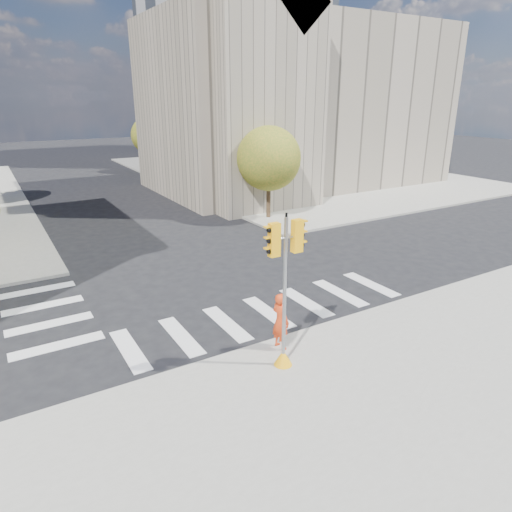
# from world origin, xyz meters

# --- Properties ---
(ground) EXTENTS (160.00, 160.00, 0.00)m
(ground) POSITION_xyz_m (0.00, 0.00, 0.00)
(ground) COLOR black
(ground) RESTS_ON ground
(sidewalk_near) EXTENTS (30.00, 14.00, 0.15)m
(sidewalk_near) POSITION_xyz_m (0.00, -11.00, 0.07)
(sidewalk_near) COLOR gray
(sidewalk_near) RESTS_ON ground
(sidewalk_far_right) EXTENTS (28.00, 40.00, 0.15)m
(sidewalk_far_right) POSITION_xyz_m (20.00, 26.00, 0.07)
(sidewalk_far_right) COLOR gray
(sidewalk_far_right) RESTS_ON ground
(civic_building) EXTENTS (26.00, 16.00, 19.39)m
(civic_building) POSITION_xyz_m (15.59, 19.12, 7.26)
(civic_building) COLOR gray
(civic_building) RESTS_ON ground
(office_tower) EXTENTS (20.00, 18.00, 30.00)m
(office_tower) POSITION_xyz_m (22.00, 42.00, 15.00)
(office_tower) COLOR #9EA0A3
(office_tower) RESTS_ON ground
(tree_re_near) EXTENTS (4.20, 4.20, 6.16)m
(tree_re_near) POSITION_xyz_m (7.50, 10.00, 4.05)
(tree_re_near) COLOR #382616
(tree_re_near) RESTS_ON ground
(tree_re_mid) EXTENTS (4.60, 4.60, 6.66)m
(tree_re_mid) POSITION_xyz_m (7.50, 22.00, 4.35)
(tree_re_mid) COLOR #382616
(tree_re_mid) RESTS_ON ground
(tree_re_far) EXTENTS (4.00, 4.00, 5.88)m
(tree_re_far) POSITION_xyz_m (7.50, 34.00, 3.87)
(tree_re_far) COLOR #382616
(tree_re_far) RESTS_ON ground
(lamp_near) EXTENTS (0.35, 0.18, 8.11)m
(lamp_near) POSITION_xyz_m (8.00, 14.00, 4.58)
(lamp_near) COLOR black
(lamp_near) RESTS_ON sidewalk_far_right
(lamp_far) EXTENTS (0.35, 0.18, 8.11)m
(lamp_far) POSITION_xyz_m (8.00, 28.00, 4.58)
(lamp_far) COLOR black
(lamp_far) RESTS_ON sidewalk_far_right
(traffic_signal) EXTENTS (1.06, 0.56, 4.77)m
(traffic_signal) POSITION_xyz_m (-1.77, -5.49, 2.18)
(traffic_signal) COLOR #FEAB0D
(traffic_signal) RESTS_ON sidewalk_near
(photographer) EXTENTS (0.54, 0.75, 1.92)m
(photographer) POSITION_xyz_m (-1.29, -4.60, 1.11)
(photographer) COLOR red
(photographer) RESTS_ON sidewalk_near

